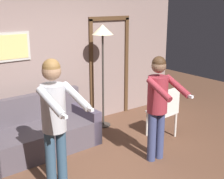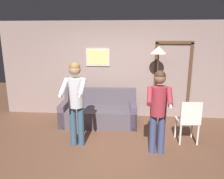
% 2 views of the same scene
% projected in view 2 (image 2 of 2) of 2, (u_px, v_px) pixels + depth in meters
% --- Properties ---
extents(ground_plane, '(12.00, 12.00, 0.00)m').
position_uv_depth(ground_plane, '(108.00, 152.00, 4.25)').
color(ground_plane, brown).
extents(back_wall_assembly, '(6.40, 0.10, 2.60)m').
position_uv_depth(back_wall_assembly, '(117.00, 70.00, 5.98)').
color(back_wall_assembly, gray).
rests_on(back_wall_assembly, ground_plane).
extents(couch, '(1.92, 0.90, 0.87)m').
position_uv_depth(couch, '(99.00, 113.00, 5.62)').
color(couch, '#4F454D').
rests_on(couch, ground_plane).
extents(torchiere_lamp, '(0.39, 0.39, 1.96)m').
position_uv_depth(torchiere_lamp, '(158.00, 57.00, 5.37)').
color(torchiere_lamp, '#332D28').
rests_on(torchiere_lamp, ground_plane).
extents(person_standing_left, '(0.46, 0.72, 1.73)m').
position_uv_depth(person_standing_left, '(76.00, 96.00, 4.29)').
color(person_standing_left, '#334E65').
rests_on(person_standing_left, ground_plane).
extents(person_standing_right, '(0.47, 0.69, 1.61)m').
position_uv_depth(person_standing_right, '(159.00, 105.00, 4.00)').
color(person_standing_right, '#39416A').
rests_on(person_standing_right, ground_plane).
extents(dining_chair_distant, '(0.45, 0.45, 0.93)m').
position_uv_depth(dining_chair_distant, '(189.00, 119.00, 4.51)').
color(dining_chair_distant, silver).
rests_on(dining_chair_distant, ground_plane).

